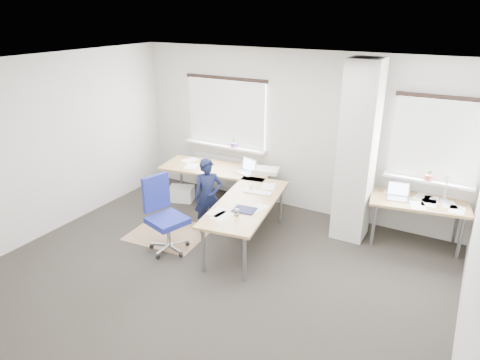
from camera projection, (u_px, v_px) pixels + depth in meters
The scene contains 8 objects.
ground at pixel (217, 272), 5.96m from camera, with size 6.00×6.00×0.00m, color #292621.
room_shell at pixel (244, 145), 5.59m from camera, with size 6.04×5.04×2.82m.
floor_mat at pixel (169, 233), 6.97m from camera, with size 1.19×1.01×0.01m, color #9A7554.
white_crate at pixel (181, 194), 8.13m from camera, with size 0.45×0.32×0.27m, color white.
desk_main at pixel (233, 185), 7.07m from camera, with size 2.77×2.63×0.96m.
desk_side at pixel (419, 204), 6.41m from camera, with size 1.50×0.93×1.22m.
task_chair at pixel (167, 231), 6.39m from camera, with size 0.65×0.63×1.15m.
person at pixel (208, 196), 6.81m from camera, with size 0.46×0.30×1.25m, color black.
Camera 1 is at (2.76, -4.24, 3.41)m, focal length 32.00 mm.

